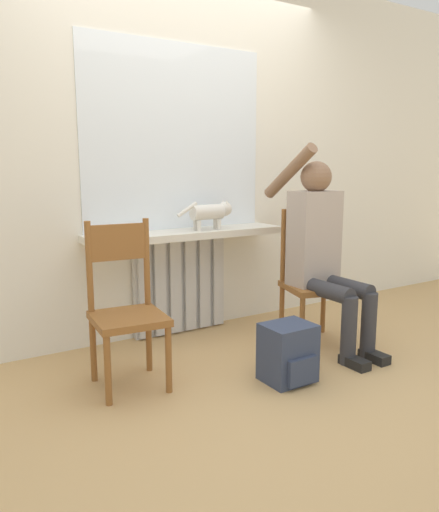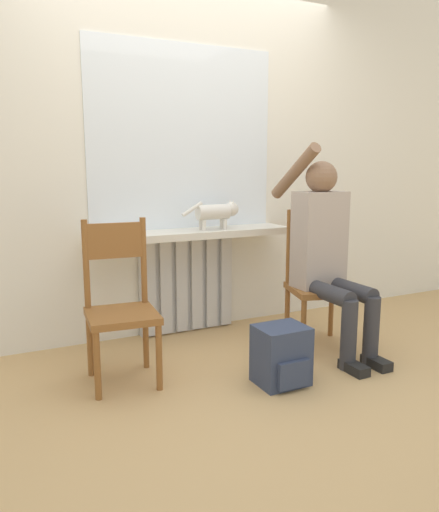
{
  "view_description": "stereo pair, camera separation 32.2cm",
  "coord_description": "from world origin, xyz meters",
  "px_view_note": "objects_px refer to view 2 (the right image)",
  "views": [
    {
      "loc": [
        -1.68,
        -2.08,
        1.24
      ],
      "look_at": [
        0.0,
        0.6,
        0.67
      ],
      "focal_mm": 35.0,
      "sensor_mm": 36.0,
      "label": 1
    },
    {
      "loc": [
        -1.4,
        -2.24,
        1.24
      ],
      "look_at": [
        0.0,
        0.6,
        0.67
      ],
      "focal_mm": 35.0,
      "sensor_mm": 36.0,
      "label": 2
    }
  ],
  "objects_px": {
    "person": "(327,248)",
    "cat": "(218,212)",
    "chair_right": "(317,279)",
    "backpack": "(282,356)",
    "chair_left": "(120,303)"
  },
  "relations": [
    {
      "from": "chair_left",
      "to": "backpack",
      "type": "distance_m",
      "value": 0.98
    },
    {
      "from": "cat",
      "to": "chair_left",
      "type": "bearing_deg",
      "value": -150.35
    },
    {
      "from": "chair_right",
      "to": "person",
      "type": "distance_m",
      "value": 0.26
    },
    {
      "from": "chair_left",
      "to": "person",
      "type": "bearing_deg",
      "value": 0.73
    },
    {
      "from": "cat",
      "to": "chair_right",
      "type": "bearing_deg",
      "value": -42.93
    },
    {
      "from": "chair_right",
      "to": "person",
      "type": "bearing_deg",
      "value": -80.41
    },
    {
      "from": "chair_right",
      "to": "person",
      "type": "height_order",
      "value": "person"
    },
    {
      "from": "chair_right",
      "to": "backpack",
      "type": "distance_m",
      "value": 0.8
    },
    {
      "from": "person",
      "to": "cat",
      "type": "bearing_deg",
      "value": 130.68
    },
    {
      "from": "chair_right",
      "to": "chair_left",
      "type": "bearing_deg",
      "value": -164.54
    },
    {
      "from": "person",
      "to": "cat",
      "type": "height_order",
      "value": "person"
    },
    {
      "from": "chair_right",
      "to": "backpack",
      "type": "xyz_separation_m",
      "value": [
        -0.58,
        -0.46,
        -0.29
      ]
    },
    {
      "from": "backpack",
      "to": "chair_right",
      "type": "bearing_deg",
      "value": 38.19
    },
    {
      "from": "chair_right",
      "to": "person",
      "type": "xyz_separation_m",
      "value": [
        -0.01,
        -0.11,
        0.24
      ]
    },
    {
      "from": "chair_right",
      "to": "cat",
      "type": "height_order",
      "value": "cat"
    }
  ]
}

